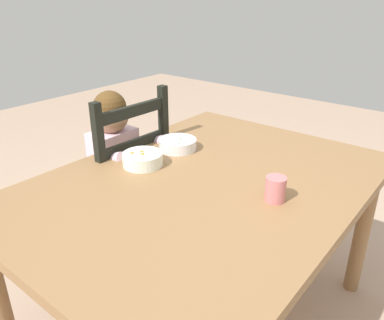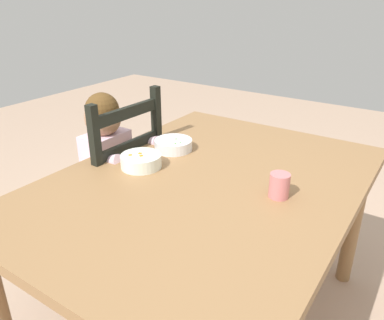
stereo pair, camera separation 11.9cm
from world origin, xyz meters
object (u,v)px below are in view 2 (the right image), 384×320
Objects in this scene: bowl_of_peas at (173,144)px; drinking_cup at (279,185)px; dining_chair at (113,192)px; spoon at (147,158)px; child_figure at (111,161)px; bowl_of_carrots at (141,160)px; dining_table at (205,199)px.

bowl_of_peas is 0.58m from drinking_cup.
dining_chair is 7.51× the size of spoon.
child_figure is 0.33m from bowl_of_carrots.
drinking_cup is at bearing -89.55° from spoon.
spoon is at bearing 24.44° from bowl_of_carrots.
drinking_cup is (0.00, -0.60, 0.04)m from spoon.
child_figure is at bearing 82.32° from spoon.
child_figure reaches higher than bowl_of_peas.
bowl_of_peas is at bearing 58.55° from dining_table.
child_figure reaches higher than spoon.
dining_table is 8.70× the size of bowl_of_carrots.
dining_table is 11.09× the size of spoon.
dining_table is 0.58m from child_figure.
bowl_of_peas is (0.11, -0.29, 0.11)m from child_figure.
dining_chair reaches higher than drinking_cup.
bowl_of_peas is 0.15m from spoon.
bowl_of_peas reaches higher than spoon.
dining_chair reaches higher than spoon.
dining_table is at bearing -95.94° from dining_chair.
bowl_of_carrots reaches higher than bowl_of_peas.
spoon is (0.03, 0.32, 0.09)m from dining_table.
dining_table is 0.31m from drinking_cup.
bowl_of_carrots is at bearing -110.05° from dining_chair.
dining_chair is at bearing 109.01° from child_figure.
child_figure is 0.33m from bowl_of_peas.
spoon is at bearing 85.11° from dining_table.
spoon is at bearing 166.67° from bowl_of_peas.
dining_chair is 0.43m from bowl_of_peas.
bowl_of_carrots is at bearing 179.97° from bowl_of_peas.
bowl_of_carrots is (-0.11, -0.30, 0.29)m from dining_chair.
dining_chair reaches higher than bowl_of_carrots.
dining_chair is 1.02× the size of child_figure.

